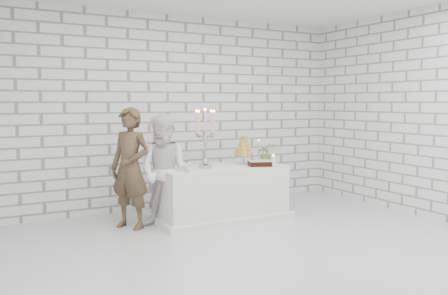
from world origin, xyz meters
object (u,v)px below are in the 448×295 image
at_px(cake_table, 221,192).
at_px(bride, 166,172).
at_px(croquembouche, 244,149).
at_px(groom, 130,168).
at_px(candelabra, 205,138).

xyz_separation_m(cake_table, bride, (-0.88, -0.10, 0.37)).
distance_m(cake_table, croquembouche, 0.73).
height_order(cake_table, bride, bride).
bearing_deg(bride, cake_table, 48.02).
xyz_separation_m(cake_table, groom, (-1.28, 0.13, 0.42)).
distance_m(groom, croquembouche, 1.71).
bearing_deg(candelabra, bride, -175.83).
height_order(candelabra, croquembouche, candelabra).
height_order(cake_table, croquembouche, croquembouche).
distance_m(groom, candelabra, 1.08).
relative_size(bride, candelabra, 1.82).
xyz_separation_m(groom, croquembouche, (1.69, -0.06, 0.18)).
xyz_separation_m(bride, candelabra, (0.60, 0.04, 0.41)).
distance_m(cake_table, candelabra, 0.84).
bearing_deg(candelabra, croquembouche, 10.69).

